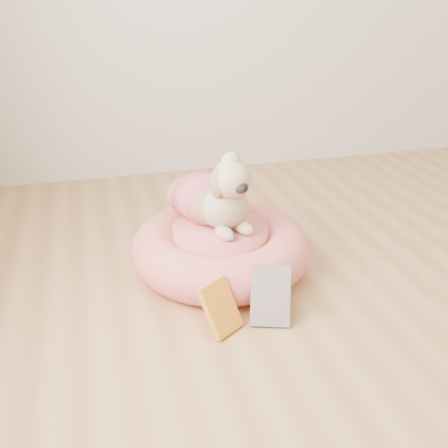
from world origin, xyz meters
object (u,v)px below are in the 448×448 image
object	(u,v)px
pet_bed	(221,248)
book_yellow	(220,308)
dog	(213,184)
book_white	(270,296)

from	to	relation	value
pet_bed	book_yellow	xyz separation A→B (m)	(-0.11, -0.39, -0.00)
dog	book_white	size ratio (longest dim) A/B	2.20
pet_bed	book_white	xyz separation A→B (m)	(0.06, -0.39, 0.01)
pet_bed	book_yellow	bearing A→B (deg)	-105.36
dog	book_white	xyz separation A→B (m)	(0.08, -0.43, -0.25)
book_yellow	book_white	size ratio (longest dim) A/B	0.88
dog	book_yellow	xyz separation A→B (m)	(-0.09, -0.43, -0.26)
pet_bed	book_white	bearing A→B (deg)	-80.59
book_white	pet_bed	bearing A→B (deg)	118.51
pet_bed	dog	xyz separation A→B (m)	(-0.02, 0.04, 0.26)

